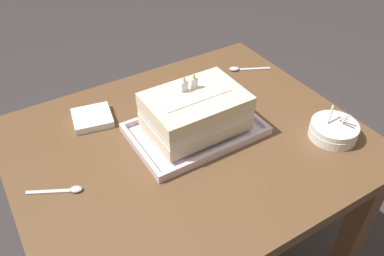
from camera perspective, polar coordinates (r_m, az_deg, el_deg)
The scene contains 7 objects.
dining_table at distance 1.17m, azimuth -0.46°, elevation -6.33°, with size 0.95×0.78×0.76m.
foil_tray at distance 1.11m, azimuth 0.48°, elevation -0.35°, with size 0.36×0.24×0.02m.
birthday_cake at distance 1.07m, azimuth 0.50°, elevation 2.51°, with size 0.26×0.19×0.15m.
bowl_stack at distance 1.16m, azimuth 19.98°, elevation -0.31°, with size 0.13×0.13×0.09m.
serving_spoon_near_tray at distance 1.00m, azimuth -17.75°, elevation -8.62°, with size 0.13×0.08×0.01m.
serving_spoon_by_bowls at distance 1.40m, azimuth 6.93°, elevation 8.59°, with size 0.14×0.08×0.01m.
napkin_pile at distance 1.19m, azimuth -14.37°, elevation 1.43°, with size 0.13×0.13×0.02m.
Camera 1 is at (-0.42, -0.70, 1.48)m, focal length 36.50 mm.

